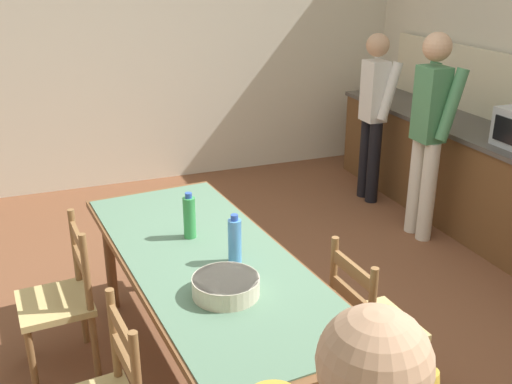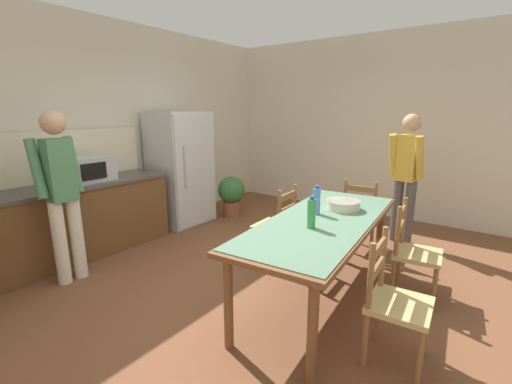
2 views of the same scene
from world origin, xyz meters
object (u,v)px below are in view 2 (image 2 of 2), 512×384
bottle_near_centre (311,213)px  chair_side_near_left (394,302)px  potted_plant (231,194)px  serving_bowl (343,204)px  person_at_counter (61,189)px  person_by_table (406,172)px  bottle_off_centre (317,201)px  chair_side_far_right (277,226)px  microwave (90,169)px  dining_table (322,227)px  chair_head_end (361,215)px  refrigerator (181,169)px  chair_side_near_right (413,252)px

bottle_near_centre → chair_side_near_left: 0.88m
potted_plant → serving_bowl: bearing=-114.4°
bottle_near_centre → person_at_counter: bearing=112.1°
person_by_table → bottle_off_centre: bearing=-0.6°
chair_side_far_right → potted_plant: chair_side_far_right is taller
microwave → dining_table: 2.85m
serving_bowl → chair_head_end: chair_head_end is taller
refrigerator → chair_head_end: (0.61, -2.62, -0.41)m
microwave → chair_side_near_left: 3.58m
bottle_off_centre → refrigerator: bearing=75.6°
dining_table → chair_side_near_right: 0.91m
chair_side_near_left → chair_side_near_right: bearing=0.9°
microwave → bottle_off_centre: 2.75m
refrigerator → serving_bowl: 2.80m
chair_side_near_right → person_at_counter: bearing=114.8°
bottle_off_centre → chair_side_far_right: 0.86m
bottle_off_centre → chair_head_end: 1.37m
chair_side_far_right → potted_plant: bearing=-126.5°
chair_side_near_left → bottle_off_centre: bearing=54.6°
refrigerator → bottle_near_centre: size_ratio=6.31×
chair_side_near_right → potted_plant: bearing=67.1°
serving_bowl → person_by_table: person_by_table is taller
microwave → potted_plant: (2.08, -0.45, -0.65)m
chair_side_near_left → potted_plant: chair_side_near_left is taller
serving_bowl → potted_plant: (1.06, 2.34, -0.45)m
chair_head_end → chair_side_near_right: bearing=128.5°
bottle_near_centre → serving_bowl: (0.66, -0.00, -0.07)m
serving_bowl → microwave: bearing=109.9°
chair_head_end → person_by_table: 0.83m
chair_side_near_right → chair_head_end: bearing=37.7°
microwave → chair_side_far_right: microwave is taller
chair_side_near_right → person_by_table: (1.38, 0.44, 0.50)m
bottle_near_centre → microwave: bearing=97.2°
refrigerator → bottle_off_centre: refrigerator is taller
bottle_near_centre → person_by_table: size_ratio=0.16×
microwave → chair_side_far_right: 2.34m
microwave → chair_side_near_left: bearing=-86.8°
refrigerator → bottle_off_centre: bearing=-104.4°
microwave → person_at_counter: bearing=-137.8°
chair_head_end → chair_side_near_right: size_ratio=1.00×
bottle_off_centre → person_by_table: person_by_table is taller
bottle_off_centre → potted_plant: 2.63m
serving_bowl → person_by_table: 1.57m
bottle_near_centre → potted_plant: bottle_near_centre is taller
refrigerator → person_by_table: size_ratio=1.01×
bottle_off_centre → serving_bowl: size_ratio=0.84×
dining_table → person_by_table: person_by_table is taller
bottle_off_centre → chair_side_near_left: bottle_off_centre is taller
refrigerator → chair_head_end: 2.72m
chair_head_end → potted_plant: chair_head_end is taller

